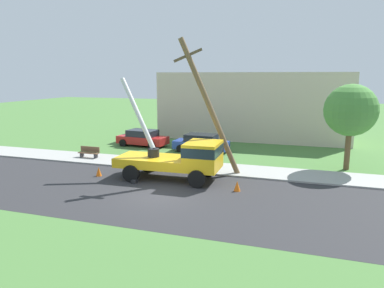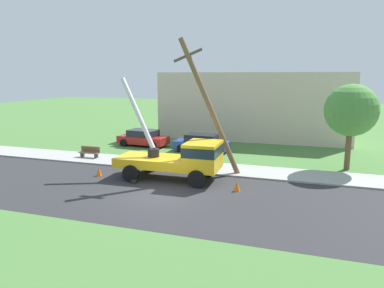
% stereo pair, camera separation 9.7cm
% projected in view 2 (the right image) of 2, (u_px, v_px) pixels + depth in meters
% --- Properties ---
extents(ground_plane, '(120.00, 120.00, 0.00)m').
position_uv_depth(ground_plane, '(217.00, 150.00, 30.08)').
color(ground_plane, '#477538').
extents(road_asphalt, '(80.00, 8.76, 0.01)m').
position_uv_depth(road_asphalt, '(159.00, 194.00, 18.90)').
color(road_asphalt, '#2B2B2D').
rests_on(road_asphalt, ground).
extents(sidewalk_strip, '(80.00, 2.97, 0.10)m').
position_uv_depth(sidewalk_strip, '(194.00, 167.00, 24.35)').
color(sidewalk_strip, '#9E9E99').
rests_on(sidewalk_strip, ground).
extents(utility_truck, '(6.83, 3.21, 5.98)m').
position_uv_depth(utility_truck, '(182.00, 157.00, 21.20)').
color(utility_truck, gold).
rests_on(utility_truck, ground).
extents(leaning_utility_pole, '(3.97, 1.66, 8.39)m').
position_uv_depth(leaning_utility_pole, '(209.00, 106.00, 21.80)').
color(leaning_utility_pole, brown).
rests_on(leaning_utility_pole, ground).
extents(traffic_cone_ahead, '(0.36, 0.36, 0.56)m').
position_uv_depth(traffic_cone_ahead, '(237.00, 186.00, 19.32)').
color(traffic_cone_ahead, orange).
rests_on(traffic_cone_ahead, ground).
extents(traffic_cone_behind, '(0.36, 0.36, 0.56)m').
position_uv_depth(traffic_cone_behind, '(99.00, 171.00, 22.26)').
color(traffic_cone_behind, orange).
rests_on(traffic_cone_behind, ground).
extents(parked_sedan_red, '(4.55, 2.29, 1.42)m').
position_uv_depth(parked_sedan_red, '(143.00, 138.00, 31.71)').
color(parked_sedan_red, '#B21E1E').
rests_on(parked_sedan_red, ground).
extents(parked_sedan_blue, '(4.47, 2.14, 1.42)m').
position_uv_depth(parked_sedan_blue, '(202.00, 143.00, 29.34)').
color(parked_sedan_blue, '#263F99').
rests_on(parked_sedan_blue, ground).
extents(park_bench, '(1.60, 0.45, 0.90)m').
position_uv_depth(park_bench, '(90.00, 152.00, 26.90)').
color(park_bench, brown).
rests_on(park_bench, ground).
extents(roadside_tree_near, '(3.35, 3.35, 5.60)m').
position_uv_depth(roadside_tree_near, '(351.00, 111.00, 23.07)').
color(roadside_tree_near, brown).
rests_on(roadside_tree_near, ground).
extents(lowrise_building_backdrop, '(18.00, 6.00, 6.40)m').
position_uv_depth(lowrise_building_backdrop, '(254.00, 106.00, 35.48)').
color(lowrise_building_backdrop, beige).
rests_on(lowrise_building_backdrop, ground).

